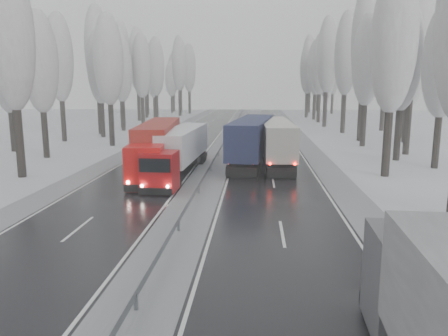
# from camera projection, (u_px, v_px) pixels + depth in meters

# --- Properties ---
(carriageway_right) EXTENTS (7.50, 200.00, 0.03)m
(carriageway_right) POSITION_uv_depth(u_px,v_px,m) (271.00, 168.00, 39.50)
(carriageway_right) COLOR black
(carriageway_right) RESTS_ON ground
(carriageway_left) EXTENTS (7.50, 200.00, 0.03)m
(carriageway_left) POSITION_uv_depth(u_px,v_px,m) (156.00, 166.00, 40.25)
(carriageway_left) COLOR black
(carriageway_left) RESTS_ON ground
(median_slush) EXTENTS (3.00, 200.00, 0.04)m
(median_slush) POSITION_uv_depth(u_px,v_px,m) (213.00, 167.00, 39.87)
(median_slush) COLOR gray
(median_slush) RESTS_ON ground
(shoulder_right) EXTENTS (2.40, 200.00, 0.04)m
(shoulder_right) POSITION_uv_depth(u_px,v_px,m) (326.00, 168.00, 39.14)
(shoulder_right) COLOR gray
(shoulder_right) RESTS_ON ground
(shoulder_left) EXTENTS (2.40, 200.00, 0.04)m
(shoulder_left) POSITION_uv_depth(u_px,v_px,m) (104.00, 165.00, 40.60)
(shoulder_left) COLOR gray
(shoulder_left) RESTS_ON ground
(median_guardrail) EXTENTS (0.12, 200.00, 0.76)m
(median_guardrail) POSITION_uv_depth(u_px,v_px,m) (213.00, 161.00, 39.75)
(median_guardrail) COLOR slate
(median_guardrail) RESTS_ON ground
(tree_18) EXTENTS (3.60, 3.60, 16.58)m
(tree_18) POSITION_uv_depth(u_px,v_px,m) (394.00, 42.00, 33.95)
(tree_18) COLOR black
(tree_18) RESTS_ON ground
(tree_19) EXTENTS (3.60, 3.60, 14.57)m
(tree_19) POSITION_uv_depth(u_px,v_px,m) (444.00, 61.00, 37.72)
(tree_19) COLOR black
(tree_19) RESTS_ON ground
(tree_20) EXTENTS (3.60, 3.60, 15.71)m
(tree_20) POSITION_uv_depth(u_px,v_px,m) (404.00, 56.00, 41.78)
(tree_20) COLOR black
(tree_20) RESTS_ON ground
(tree_21) EXTENTS (3.60, 3.60, 18.62)m
(tree_21) POSITION_uv_depth(u_px,v_px,m) (414.00, 40.00, 45.20)
(tree_21) COLOR black
(tree_21) RESTS_ON ground
(tree_22) EXTENTS (3.60, 3.60, 15.86)m
(tree_22) POSITION_uv_depth(u_px,v_px,m) (367.00, 61.00, 52.06)
(tree_22) COLOR black
(tree_22) RESTS_ON ground
(tree_23) EXTENTS (3.60, 3.60, 13.55)m
(tree_23) POSITION_uv_depth(u_px,v_px,m) (409.00, 74.00, 55.80)
(tree_23) COLOR black
(tree_23) RESTS_ON ground
(tree_24) EXTENTS (3.60, 3.60, 20.49)m
(tree_24) POSITION_uv_depth(u_px,v_px,m) (365.00, 40.00, 56.76)
(tree_24) COLOR black
(tree_24) RESTS_ON ground
(tree_25) EXTENTS (3.60, 3.60, 19.44)m
(tree_25) POSITION_uv_depth(u_px,v_px,m) (409.00, 48.00, 60.31)
(tree_25) COLOR black
(tree_25) RESTS_ON ground
(tree_26) EXTENTS (3.60, 3.60, 18.78)m
(tree_26) POSITION_uv_depth(u_px,v_px,m) (346.00, 54.00, 67.03)
(tree_26) COLOR black
(tree_26) RESTS_ON ground
(tree_27) EXTENTS (3.60, 3.60, 17.62)m
(tree_27) POSITION_uv_depth(u_px,v_px,m) (386.00, 61.00, 70.58)
(tree_27) COLOR black
(tree_27) RESTS_ON ground
(tree_28) EXTENTS (3.60, 3.60, 19.62)m
(tree_28) POSITION_uv_depth(u_px,v_px,m) (327.00, 56.00, 77.49)
(tree_28) COLOR black
(tree_28) RESTS_ON ground
(tree_29) EXTENTS (3.60, 3.60, 18.11)m
(tree_29) POSITION_uv_depth(u_px,v_px,m) (364.00, 62.00, 81.07)
(tree_29) COLOR black
(tree_29) RESTS_ON ground
(tree_30) EXTENTS (3.60, 3.60, 17.86)m
(tree_30) POSITION_uv_depth(u_px,v_px,m) (320.00, 65.00, 87.24)
(tree_30) COLOR black
(tree_30) RESTS_ON ground
(tree_31) EXTENTS (3.60, 3.60, 18.58)m
(tree_31) POSITION_uv_depth(u_px,v_px,m) (346.00, 63.00, 90.65)
(tree_31) COLOR black
(tree_31) RESTS_ON ground
(tree_32) EXTENTS (3.60, 3.60, 17.33)m
(tree_32) POSITION_uv_depth(u_px,v_px,m) (316.00, 68.00, 94.66)
(tree_32) COLOR black
(tree_32) RESTS_ON ground
(tree_33) EXTENTS (3.60, 3.60, 14.33)m
(tree_33) POSITION_uv_depth(u_px,v_px,m) (327.00, 77.00, 98.71)
(tree_33) COLOR black
(tree_33) RESTS_ON ground
(tree_34) EXTENTS (3.60, 3.60, 17.63)m
(tree_34) POSITION_uv_depth(u_px,v_px,m) (308.00, 68.00, 101.65)
(tree_34) COLOR black
(tree_34) RESTS_ON ground
(tree_35) EXTENTS (3.60, 3.60, 18.25)m
(tree_35) POSITION_uv_depth(u_px,v_px,m) (344.00, 67.00, 104.84)
(tree_35) COLOR black
(tree_35) RESTS_ON ground
(tree_36) EXTENTS (3.60, 3.60, 20.23)m
(tree_36) POSITION_uv_depth(u_px,v_px,m) (309.00, 63.00, 110.90)
(tree_36) COLOR black
(tree_36) RESTS_ON ground
(tree_37) EXTENTS (3.60, 3.60, 16.37)m
(tree_37) POSITION_uv_depth(u_px,v_px,m) (333.00, 74.00, 114.78)
(tree_37) COLOR black
(tree_37) RESTS_ON ground
(tree_38) EXTENTS (3.60, 3.60, 17.97)m
(tree_38) POSITION_uv_depth(u_px,v_px,m) (310.00, 70.00, 121.40)
(tree_38) COLOR black
(tree_38) RESTS_ON ground
(tree_39) EXTENTS (3.60, 3.60, 16.19)m
(tree_39) POSITION_uv_depth(u_px,v_px,m) (318.00, 75.00, 125.33)
(tree_39) COLOR black
(tree_39) RESTS_ON ground
(tree_58) EXTENTS (3.60, 3.60, 17.21)m
(tree_58) POSITION_uv_depth(u_px,v_px,m) (10.00, 36.00, 33.58)
(tree_58) COLOR black
(tree_58) RESTS_ON ground
(tree_60) EXTENTS (3.60, 3.60, 14.84)m
(tree_60) POSITION_uv_depth(u_px,v_px,m) (40.00, 63.00, 43.49)
(tree_60) COLOR black
(tree_60) RESTS_ON ground
(tree_61) EXTENTS (3.60, 3.60, 13.95)m
(tree_61) POSITION_uv_depth(u_px,v_px,m) (7.00, 70.00, 47.93)
(tree_61) COLOR black
(tree_61) RESTS_ON ground
(tree_62) EXTENTS (3.60, 3.60, 16.04)m
(tree_62) POSITION_uv_depth(u_px,v_px,m) (108.00, 60.00, 52.42)
(tree_62) COLOR black
(tree_62) RESTS_ON ground
(tree_63) EXTENTS (3.60, 3.60, 16.88)m
(tree_63) POSITION_uv_depth(u_px,v_px,m) (59.00, 58.00, 56.81)
(tree_63) COLOR black
(tree_63) RESTS_ON ground
(tree_64) EXTENTS (3.60, 3.60, 15.42)m
(tree_64) POSITION_uv_depth(u_px,v_px,m) (100.00, 67.00, 61.61)
(tree_64) COLOR black
(tree_64) RESTS_ON ground
(tree_65) EXTENTS (3.60, 3.60, 19.48)m
(tree_65) POSITION_uv_depth(u_px,v_px,m) (97.00, 50.00, 65.18)
(tree_65) COLOR black
(tree_65) RESTS_ON ground
(tree_66) EXTENTS (3.60, 3.60, 15.23)m
(tree_66) POSITION_uv_depth(u_px,v_px,m) (121.00, 70.00, 71.07)
(tree_66) COLOR black
(tree_66) RESTS_ON ground
(tree_67) EXTENTS (3.60, 3.60, 17.09)m
(tree_67) POSITION_uv_depth(u_px,v_px,m) (120.00, 64.00, 74.87)
(tree_67) COLOR black
(tree_67) RESTS_ON ground
(tree_68) EXTENTS (3.60, 3.60, 16.65)m
(tree_68) POSITION_uv_depth(u_px,v_px,m) (141.00, 66.00, 77.42)
(tree_68) COLOR black
(tree_68) RESTS_ON ground
(tree_69) EXTENTS (3.60, 3.60, 19.35)m
(tree_69) POSITION_uv_depth(u_px,v_px,m) (121.00, 58.00, 81.37)
(tree_69) COLOR black
(tree_69) RESTS_ON ground
(tree_70) EXTENTS (3.60, 3.60, 17.09)m
(tree_70) POSITION_uv_depth(u_px,v_px,m) (156.00, 67.00, 87.23)
(tree_70) COLOR black
(tree_70) RESTS_ON ground
(tree_71) EXTENTS (3.60, 3.60, 19.61)m
(tree_71) POSITION_uv_depth(u_px,v_px,m) (137.00, 60.00, 91.19)
(tree_71) COLOR black
(tree_71) RESTS_ON ground
(tree_72) EXTENTS (3.60, 3.60, 15.11)m
(tree_72) POSITION_uv_depth(u_px,v_px,m) (154.00, 75.00, 96.81)
(tree_72) COLOR black
(tree_72) RESTS_ON ground
(tree_73) EXTENTS (3.60, 3.60, 17.22)m
(tree_73) POSITION_uv_depth(u_px,v_px,m) (145.00, 69.00, 100.69)
(tree_73) COLOR black
(tree_73) RESTS_ON ground
(tree_74) EXTENTS (3.60, 3.60, 19.68)m
(tree_74) POSITION_uv_depth(u_px,v_px,m) (179.00, 64.00, 106.57)
(tree_74) COLOR black
(tree_74) RESTS_ON ground
(tree_75) EXTENTS (3.60, 3.60, 18.60)m
(tree_75) POSITION_uv_depth(u_px,v_px,m) (147.00, 67.00, 111.27)
(tree_75) COLOR black
(tree_75) RESTS_ON ground
(tree_76) EXTENTS (3.60, 3.60, 18.55)m
(tree_76) POSITION_uv_depth(u_px,v_px,m) (189.00, 68.00, 115.84)
(tree_76) COLOR black
(tree_76) RESTS_ON ground
(tree_77) EXTENTS (3.60, 3.60, 14.32)m
(tree_77) POSITION_uv_depth(u_px,v_px,m) (171.00, 79.00, 120.66)
(tree_77) COLOR black
(tree_77) RESTS_ON ground
(tree_78) EXTENTS (3.60, 3.60, 19.55)m
(tree_78) POSITION_uv_depth(u_px,v_px,m) (180.00, 67.00, 122.43)
(tree_78) COLOR black
(tree_78) RESTS_ON ground
(tree_79) EXTENTS (3.60, 3.60, 17.07)m
(tree_79) POSITION_uv_depth(u_px,v_px,m) (173.00, 73.00, 126.84)
(tree_79) COLOR black
(tree_79) RESTS_ON ground
(truck_blue_box) EXTENTS (4.58, 17.06, 4.34)m
(truck_blue_box) POSITION_uv_depth(u_px,v_px,m) (253.00, 138.00, 41.00)
(truck_blue_box) COLOR #1F244E
(truck_blue_box) RESTS_ON ground
(truck_cream_box) EXTENTS (3.09, 16.17, 4.13)m
(truck_cream_box) POSITION_uv_depth(u_px,v_px,m) (275.00, 139.00, 41.14)
(truck_cream_box) COLOR #A9A396
(truck_cream_box) RESTS_ON ground
(box_truck_distant) EXTENTS (2.40, 7.17, 2.65)m
(box_truck_distant) POSITION_uv_depth(u_px,v_px,m) (255.00, 116.00, 88.35)
(box_truck_distant) COLOR silver
(box_truck_distant) RESTS_ON ground
(truck_red_white) EXTENTS (2.96, 14.69, 3.74)m
(truck_red_white) POSITION_uv_depth(u_px,v_px,m) (181.00, 148.00, 36.45)
(truck_red_white) COLOR #A5090C
(truck_red_white) RESTS_ON ground
(truck_red_red) EXTENTS (4.01, 16.39, 4.17)m
(truck_red_red) POSITION_uv_depth(u_px,v_px,m) (157.00, 144.00, 37.22)
(truck_red_red) COLOR red
(truck_red_red) RESTS_ON ground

